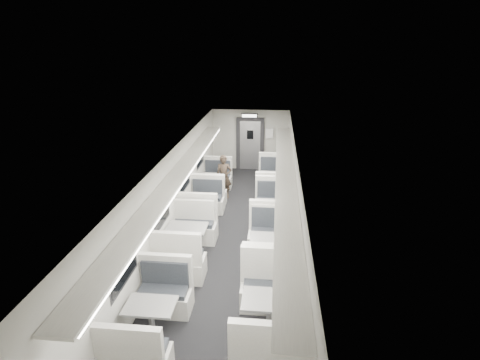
% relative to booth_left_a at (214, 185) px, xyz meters
% --- Properties ---
extents(room, '(3.24, 12.24, 2.64)m').
position_rel_booth_left_a_xyz_m(room, '(1.00, -3.11, 0.84)').
color(room, black).
rests_on(room, ground).
extents(booth_left_a, '(1.00, 2.03, 1.08)m').
position_rel_booth_left_a_xyz_m(booth_left_a, '(0.00, 0.00, 0.00)').
color(booth_left_a, silver).
rests_on(booth_left_a, room).
extents(booth_left_b, '(1.02, 2.07, 1.11)m').
position_rel_booth_left_a_xyz_m(booth_left_b, '(0.00, -2.02, 0.01)').
color(booth_left_b, silver).
rests_on(booth_left_b, room).
extents(booth_left_c, '(1.13, 2.29, 1.22)m').
position_rel_booth_left_a_xyz_m(booth_left_c, '(0.00, -3.87, 0.05)').
color(booth_left_c, silver).
rests_on(booth_left_c, room).
extents(booth_left_d, '(1.02, 2.07, 1.11)m').
position_rel_booth_left_a_xyz_m(booth_left_d, '(0.00, -6.53, 0.01)').
color(booth_left_d, silver).
rests_on(booth_left_d, room).
extents(booth_right_a, '(1.12, 2.27, 1.22)m').
position_rel_booth_left_a_xyz_m(booth_right_a, '(2.00, 0.08, 0.04)').
color(booth_right_a, silver).
rests_on(booth_right_a, room).
extents(booth_right_b, '(1.09, 2.21, 1.18)m').
position_rel_booth_left_a_xyz_m(booth_right_b, '(2.00, -2.22, 0.03)').
color(booth_right_b, silver).
rests_on(booth_right_b, room).
extents(booth_right_c, '(1.17, 2.36, 1.26)m').
position_rel_booth_left_a_xyz_m(booth_right_c, '(2.00, -4.29, 0.06)').
color(booth_right_c, silver).
rests_on(booth_right_c, room).
extents(booth_right_d, '(1.14, 2.31, 1.24)m').
position_rel_booth_left_a_xyz_m(booth_right_d, '(2.00, -6.29, 0.05)').
color(booth_right_d, silver).
rests_on(booth_right_d, room).
extents(passenger, '(0.53, 0.35, 1.44)m').
position_rel_booth_left_a_xyz_m(passenger, '(0.36, -0.15, 0.36)').
color(passenger, black).
rests_on(passenger, room).
extents(window_a, '(0.02, 1.18, 0.84)m').
position_rel_booth_left_a_xyz_m(window_a, '(-0.49, 0.29, 0.99)').
color(window_a, black).
rests_on(window_a, room).
extents(window_b, '(0.02, 1.18, 0.84)m').
position_rel_booth_left_a_xyz_m(window_b, '(-0.49, -1.91, 0.99)').
color(window_b, black).
rests_on(window_b, room).
extents(window_c, '(0.02, 1.18, 0.84)m').
position_rel_booth_left_a_xyz_m(window_c, '(-0.49, -4.11, 0.99)').
color(window_c, black).
rests_on(window_c, room).
extents(window_d, '(0.02, 1.18, 0.84)m').
position_rel_booth_left_a_xyz_m(window_d, '(-0.49, -6.31, 0.99)').
color(window_d, black).
rests_on(window_d, room).
extents(luggage_rack_left, '(0.46, 10.40, 0.09)m').
position_rel_booth_left_a_xyz_m(luggage_rack_left, '(-0.24, -3.41, 1.55)').
color(luggage_rack_left, silver).
rests_on(luggage_rack_left, room).
extents(luggage_rack_right, '(0.46, 10.40, 0.09)m').
position_rel_booth_left_a_xyz_m(luggage_rack_right, '(2.24, -3.41, 1.55)').
color(luggage_rack_right, silver).
rests_on(luggage_rack_right, room).
extents(vestibule_door, '(1.10, 0.13, 2.10)m').
position_rel_booth_left_a_xyz_m(vestibule_door, '(1.00, 2.82, 0.68)').
color(vestibule_door, black).
rests_on(vestibule_door, room).
extents(exit_sign, '(0.62, 0.12, 0.16)m').
position_rel_booth_left_a_xyz_m(exit_sign, '(1.00, 2.34, 1.92)').
color(exit_sign, black).
rests_on(exit_sign, room).
extents(wall_notice, '(0.32, 0.02, 0.40)m').
position_rel_booth_left_a_xyz_m(wall_notice, '(1.75, 2.81, 1.14)').
color(wall_notice, silver).
rests_on(wall_notice, room).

